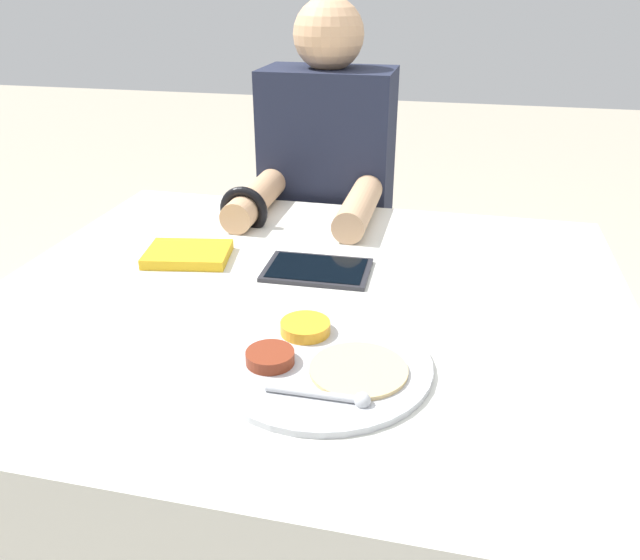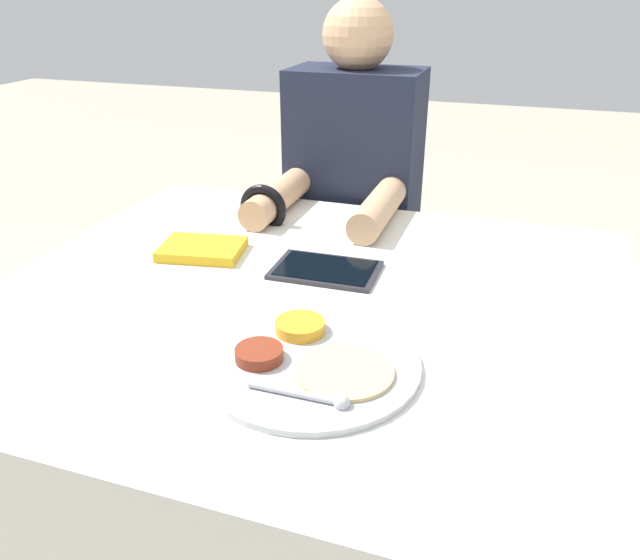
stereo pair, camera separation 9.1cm
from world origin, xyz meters
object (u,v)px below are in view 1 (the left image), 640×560
Objects in this scene: person_diner at (327,242)px; red_notebook at (188,255)px; thali_tray at (321,361)px; tablet_device at (318,270)px.

red_notebook is at bearing -108.52° from person_diner.
thali_tray is 0.84m from person_diner.
thali_tray is 1.76× the size of red_notebook.
tablet_device is at bearing -79.52° from person_diner.
tablet_device is at bearing 103.57° from thali_tray.
person_diner is (0.17, 0.50, -0.16)m from red_notebook.
red_notebook is 0.89× the size of tablet_device.
tablet_device is (0.26, -0.00, -0.00)m from red_notebook.
red_notebook is at bearing 179.41° from tablet_device.
thali_tray is at bearing -78.35° from person_diner.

